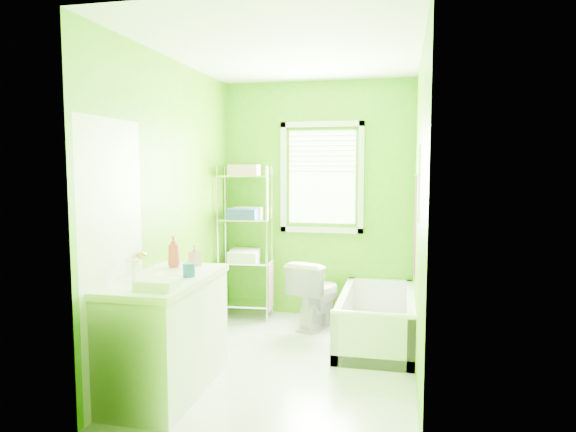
% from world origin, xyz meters
% --- Properties ---
extents(ground, '(2.90, 2.90, 0.00)m').
position_xyz_m(ground, '(0.00, 0.00, 0.00)').
color(ground, silver).
rests_on(ground, ground).
extents(room_envelope, '(2.14, 2.94, 2.62)m').
position_xyz_m(room_envelope, '(0.00, 0.00, 1.55)').
color(room_envelope, '#4D9E07').
rests_on(room_envelope, ground).
extents(window, '(0.92, 0.05, 1.22)m').
position_xyz_m(window, '(0.05, 1.42, 1.61)').
color(window, white).
rests_on(window, ground).
extents(door, '(0.09, 0.80, 2.00)m').
position_xyz_m(door, '(-1.04, -1.00, 1.00)').
color(door, white).
rests_on(door, ground).
extents(right_wall_decor, '(0.04, 1.48, 1.17)m').
position_xyz_m(right_wall_decor, '(1.04, -0.02, 1.32)').
color(right_wall_decor, '#41071B').
rests_on(right_wall_decor, ground).
extents(bathtub, '(0.69, 1.49, 0.48)m').
position_xyz_m(bathtub, '(0.70, 0.66, 0.15)').
color(bathtub, white).
rests_on(bathtub, ground).
extents(toilet, '(0.58, 0.78, 0.71)m').
position_xyz_m(toilet, '(0.06, 1.02, 0.35)').
color(toilet, white).
rests_on(toilet, ground).
extents(vanity, '(0.59, 1.15, 1.12)m').
position_xyz_m(vanity, '(-0.77, -0.77, 0.46)').
color(vanity, white).
rests_on(vanity, ground).
extents(wire_shelf_unit, '(0.59, 0.47, 1.69)m').
position_xyz_m(wire_shelf_unit, '(-0.74, 1.18, 1.03)').
color(wire_shelf_unit, silver).
rests_on(wire_shelf_unit, ground).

